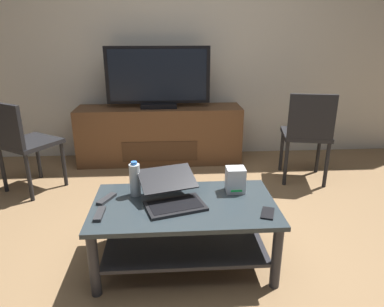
{
  "coord_description": "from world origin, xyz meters",
  "views": [
    {
      "loc": [
        -0.22,
        -1.94,
        1.45
      ],
      "look_at": [
        -0.06,
        0.5,
        0.58
      ],
      "focal_mm": 32.65,
      "sensor_mm": 36.0,
      "label": 1
    }
  ],
  "objects_px": {
    "water_bottle_near": "(135,179)",
    "soundbar_remote": "(107,199)",
    "coffee_table": "(184,222)",
    "cell_phone": "(268,213)",
    "media_cabinet": "(160,135)",
    "tv_remote": "(100,214)",
    "television": "(158,79)",
    "dining_chair": "(307,132)",
    "router_box": "(235,180)",
    "side_chair": "(22,141)",
    "laptop": "(172,194)"
  },
  "relations": [
    {
      "from": "dining_chair",
      "to": "soundbar_remote",
      "type": "bearing_deg",
      "value": -146.57
    },
    {
      "from": "water_bottle_near",
      "to": "cell_phone",
      "type": "distance_m",
      "value": 0.86
    },
    {
      "from": "router_box",
      "to": "tv_remote",
      "type": "bearing_deg",
      "value": -162.49
    },
    {
      "from": "media_cabinet",
      "to": "cell_phone",
      "type": "relative_size",
      "value": 13.03
    },
    {
      "from": "router_box",
      "to": "tv_remote",
      "type": "height_order",
      "value": "router_box"
    },
    {
      "from": "router_box",
      "to": "side_chair",
      "type": "bearing_deg",
      "value": 150.02
    },
    {
      "from": "television",
      "to": "soundbar_remote",
      "type": "relative_size",
      "value": 6.98
    },
    {
      "from": "water_bottle_near",
      "to": "soundbar_remote",
      "type": "distance_m",
      "value": 0.21
    },
    {
      "from": "dining_chair",
      "to": "side_chair",
      "type": "xyz_separation_m",
      "value": [
        -2.66,
        -0.06,
        -0.02
      ]
    },
    {
      "from": "coffee_table",
      "to": "water_bottle_near",
      "type": "height_order",
      "value": "water_bottle_near"
    },
    {
      "from": "dining_chair",
      "to": "router_box",
      "type": "height_order",
      "value": "dining_chair"
    },
    {
      "from": "media_cabinet",
      "to": "laptop",
      "type": "height_order",
      "value": "media_cabinet"
    },
    {
      "from": "water_bottle_near",
      "to": "coffee_table",
      "type": "bearing_deg",
      "value": -24.45
    },
    {
      "from": "television",
      "to": "side_chair",
      "type": "height_order",
      "value": "television"
    },
    {
      "from": "soundbar_remote",
      "to": "media_cabinet",
      "type": "bearing_deg",
      "value": 107.11
    },
    {
      "from": "coffee_table",
      "to": "router_box",
      "type": "distance_m",
      "value": 0.43
    },
    {
      "from": "coffee_table",
      "to": "media_cabinet",
      "type": "bearing_deg",
      "value": 95.74
    },
    {
      "from": "dining_chair",
      "to": "side_chair",
      "type": "bearing_deg",
      "value": -178.82
    },
    {
      "from": "water_bottle_near",
      "to": "soundbar_remote",
      "type": "xyz_separation_m",
      "value": [
        -0.18,
        -0.07,
        -0.1
      ]
    },
    {
      "from": "television",
      "to": "soundbar_remote",
      "type": "xyz_separation_m",
      "value": [
        -0.3,
        -1.8,
        -0.51
      ]
    },
    {
      "from": "tv_remote",
      "to": "television",
      "type": "bearing_deg",
      "value": 82.61
    },
    {
      "from": "television",
      "to": "laptop",
      "type": "bearing_deg",
      "value": -86.44
    },
    {
      "from": "coffee_table",
      "to": "water_bottle_near",
      "type": "xyz_separation_m",
      "value": [
        -0.31,
        0.14,
        0.24
      ]
    },
    {
      "from": "coffee_table",
      "to": "cell_phone",
      "type": "relative_size",
      "value": 8.15
    },
    {
      "from": "television",
      "to": "router_box",
      "type": "relative_size",
      "value": 6.67
    },
    {
      "from": "television",
      "to": "dining_chair",
      "type": "xyz_separation_m",
      "value": [
        1.44,
        -0.65,
        -0.43
      ]
    },
    {
      "from": "coffee_table",
      "to": "television",
      "type": "xyz_separation_m",
      "value": [
        -0.19,
        1.87,
        0.65
      ]
    },
    {
      "from": "laptop",
      "to": "cell_phone",
      "type": "distance_m",
      "value": 0.59
    },
    {
      "from": "water_bottle_near",
      "to": "laptop",
      "type": "bearing_deg",
      "value": -28.33
    },
    {
      "from": "television",
      "to": "side_chair",
      "type": "bearing_deg",
      "value": -150.0
    },
    {
      "from": "router_box",
      "to": "television",
      "type": "bearing_deg",
      "value": 107.29
    },
    {
      "from": "coffee_table",
      "to": "television",
      "type": "height_order",
      "value": "television"
    },
    {
      "from": "media_cabinet",
      "to": "tv_remote",
      "type": "bearing_deg",
      "value": -98.68
    },
    {
      "from": "router_box",
      "to": "water_bottle_near",
      "type": "bearing_deg",
      "value": -179.38
    },
    {
      "from": "soundbar_remote",
      "to": "side_chair",
      "type": "bearing_deg",
      "value": 156.74
    },
    {
      "from": "media_cabinet",
      "to": "router_box",
      "type": "relative_size",
      "value": 10.89
    },
    {
      "from": "media_cabinet",
      "to": "cell_phone",
      "type": "height_order",
      "value": "media_cabinet"
    },
    {
      "from": "router_box",
      "to": "media_cabinet",
      "type": "bearing_deg",
      "value": 107.09
    },
    {
      "from": "coffee_table",
      "to": "television",
      "type": "relative_size",
      "value": 1.02
    },
    {
      "from": "coffee_table",
      "to": "media_cabinet",
      "type": "xyz_separation_m",
      "value": [
        -0.19,
        1.89,
        0.02
      ]
    },
    {
      "from": "side_chair",
      "to": "water_bottle_near",
      "type": "height_order",
      "value": "side_chair"
    },
    {
      "from": "cell_phone",
      "to": "tv_remote",
      "type": "relative_size",
      "value": 0.88
    },
    {
      "from": "dining_chair",
      "to": "tv_remote",
      "type": "xyz_separation_m",
      "value": [
        -1.75,
        -1.34,
        -0.08
      ]
    },
    {
      "from": "coffee_table",
      "to": "soundbar_remote",
      "type": "height_order",
      "value": "soundbar_remote"
    },
    {
      "from": "media_cabinet",
      "to": "television",
      "type": "bearing_deg",
      "value": -90.0
    },
    {
      "from": "water_bottle_near",
      "to": "cell_phone",
      "type": "height_order",
      "value": "water_bottle_near"
    },
    {
      "from": "television",
      "to": "router_box",
      "type": "height_order",
      "value": "television"
    },
    {
      "from": "laptop",
      "to": "cell_phone",
      "type": "bearing_deg",
      "value": -17.86
    },
    {
      "from": "media_cabinet",
      "to": "soundbar_remote",
      "type": "relative_size",
      "value": 11.41
    },
    {
      "from": "cell_phone",
      "to": "tv_remote",
      "type": "height_order",
      "value": "tv_remote"
    }
  ]
}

